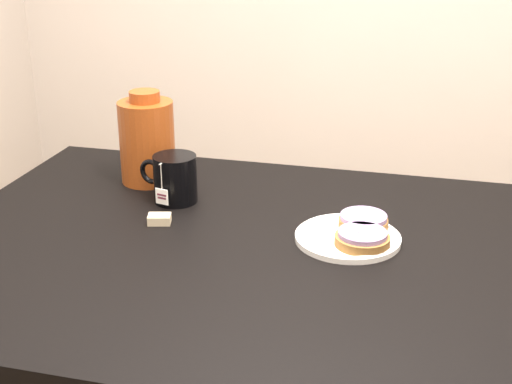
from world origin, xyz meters
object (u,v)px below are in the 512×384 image
mug (174,178)px  bagel_package (147,140)px  bagel_back (363,221)px  teabag_pouch (159,219)px  plate (348,237)px  bagel_front (362,238)px  table (295,290)px

mug → bagel_package: bearing=148.4°
bagel_back → teabag_pouch: (-0.40, -0.06, -0.02)m
plate → bagel_front: bagel_front is taller
plate → bagel_back: 0.05m
plate → bagel_package: bearing=157.4°
table → bagel_front: (0.12, 0.03, 0.11)m
table → bagel_back: 0.19m
table → mug: 0.37m
bagel_front → table: bearing=-165.3°
table → bagel_front: size_ratio=10.58×
bagel_back → bagel_package: bearing=162.5°
bagel_package → table: bearing=-33.8°
plate → mug: 0.40m
mug → bagel_back: bearing=4.7°
bagel_front → mug: size_ratio=0.91×
plate → teabag_pouch: size_ratio=4.45×
bagel_back → teabag_pouch: bearing=-171.9°
bagel_front → plate: bearing=132.2°
table → bagel_front: 0.16m
table → teabag_pouch: size_ratio=31.11×
bagel_back → plate: bearing=-119.3°
plate → bagel_front: 0.05m
table → plate: (0.09, 0.06, 0.09)m
plate → bagel_package: (-0.49, 0.20, 0.09)m
teabag_pouch → mug: bearing=94.9°
bagel_back → teabag_pouch: 0.40m
table → mug: size_ratio=9.67×
teabag_pouch → bagel_package: (-0.11, 0.22, 0.09)m
table → bagel_back: bearing=43.8°
table → mug: mug is taller
table → bagel_back: bagel_back is taller
teabag_pouch → bagel_back: bearing=8.1°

